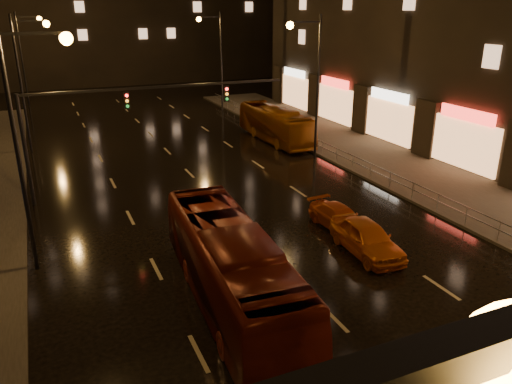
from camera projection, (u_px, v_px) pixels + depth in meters
ground at (198, 182)px, 31.57m from camera, size 140.00×140.00×0.00m
sidewalk_right at (421, 177)px, 32.31m from camera, size 7.00×70.00×0.15m
traffic_signal at (109, 115)px, 28.03m from camera, size 15.31×0.32×6.20m
railing_right at (353, 159)px, 33.36m from camera, size 0.05×56.00×1.00m
bus_red at (231, 267)px, 18.13m from camera, size 3.28×11.13×3.06m
bus_curb at (275, 124)px, 40.97m from camera, size 2.38×9.93×2.76m
taxi_near at (367, 238)px, 22.22m from camera, size 2.02×4.49×1.50m
taxi_far at (340, 218)px, 24.83m from camera, size 1.94×4.01×1.13m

